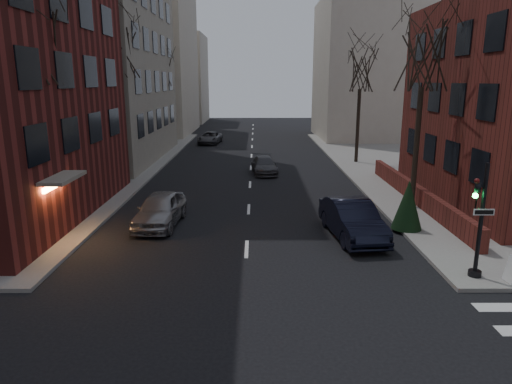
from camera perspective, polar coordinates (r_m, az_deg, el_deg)
low_wall_right at (r=26.99m, az=19.26°, el=-0.12°), size 0.35×16.00×1.00m
building_distant_la at (r=62.67m, az=-14.80°, el=15.38°), size 14.00×16.00×18.00m
building_distant_ra at (r=57.62m, az=15.14°, el=14.54°), size 14.00×14.00×16.00m
building_distant_lb at (r=78.86m, az=-10.12°, el=13.74°), size 10.00×12.00×14.00m
traffic_signal at (r=17.25m, az=26.04°, el=-4.06°), size 0.76×0.44×4.00m
tree_left_a at (r=21.81m, az=-26.13°, el=16.90°), size 4.18×4.18×10.26m
tree_left_b at (r=33.09m, az=-16.91°, el=16.92°), size 4.40×4.40×10.80m
tree_left_c at (r=46.65m, az=-11.81°, el=15.04°), size 3.96×3.96×9.72m
tree_right_a at (r=25.21m, az=20.28°, el=15.81°), size 3.96×3.96×9.72m
tree_right_b at (r=38.66m, az=12.96°, el=14.64°), size 3.74×3.74×9.18m
streetlamp_near at (r=29.12m, az=-17.36°, el=8.16°), size 0.36×0.36×6.28m
streetlamp_far at (r=48.55m, az=-10.41°, el=10.56°), size 0.36×0.36×6.28m
parked_sedan at (r=20.53m, az=11.95°, el=-3.37°), size 2.36×5.20×1.66m
car_lane_silver at (r=22.25m, az=-11.90°, el=-2.14°), size 2.18×4.73×1.57m
car_lane_gray at (r=34.11m, az=1.04°, el=3.37°), size 2.08×4.36×1.23m
car_lane_far at (r=50.68m, az=-5.77°, el=6.76°), size 2.60×4.82×1.28m
evergreen_shrub at (r=21.84m, az=18.45°, el=-1.50°), size 1.71×1.71×2.28m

